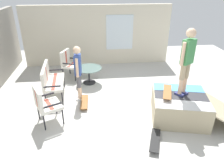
{
  "coord_description": "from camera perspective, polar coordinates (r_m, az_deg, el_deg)",
  "views": [
    {
      "loc": [
        -4.94,
        0.79,
        3.36
      ],
      "look_at": [
        0.33,
        0.25,
        0.7
      ],
      "focal_mm": 34.08,
      "sensor_mm": 36.0,
      "label": 1
    }
  ],
  "objects": [
    {
      "name": "patio_chair_near_house",
      "position": [
        7.97,
        -11.57,
        5.95
      ],
      "size": [
        0.78,
        0.74,
        1.02
      ],
      "color": "black",
      "rests_on": "ground_plane"
    },
    {
      "name": "patio_table",
      "position": [
        7.45,
        -6.22,
        3.15
      ],
      "size": [
        0.9,
        0.9,
        0.57
      ],
      "color": "black",
      "rests_on": "ground_plane"
    },
    {
      "name": "patio_chair_by_wall",
      "position": [
        5.5,
        -17.8,
        -4.69
      ],
      "size": [
        0.8,
        0.77,
        1.02
      ],
      "color": "black",
      "rests_on": "ground_plane"
    },
    {
      "name": "skateboard_by_bench",
      "position": [
        6.32,
        -7.42,
        -4.78
      ],
      "size": [
        0.81,
        0.23,
        0.1
      ],
      "color": "brown",
      "rests_on": "ground_plane"
    },
    {
      "name": "person_skater",
      "position": [
        5.42,
        19.5,
        6.6
      ],
      "size": [
        0.35,
        0.42,
        1.7
      ],
      "color": "navy",
      "rests_on": "skate_ramp"
    },
    {
      "name": "skateboard_spare",
      "position": [
        5.04,
        11.48,
        -14.54
      ],
      "size": [
        0.82,
        0.47,
        0.1
      ],
      "color": "black",
      "rests_on": "ground_plane"
    },
    {
      "name": "patio_bench",
      "position": [
        6.71,
        -16.27,
        1.41
      ],
      "size": [
        1.28,
        0.63,
        1.02
      ],
      "color": "black",
      "rests_on": "ground_plane"
    },
    {
      "name": "skate_ramp",
      "position": [
        5.9,
        17.87,
        -5.72
      ],
      "size": [
        1.8,
        2.46,
        0.65
      ],
      "color": "tan",
      "rests_on": "ground_plane"
    },
    {
      "name": "ground_plane",
      "position": [
        6.05,
        2.71,
        -7.64
      ],
      "size": [
        12.0,
        12.0,
        0.1
      ],
      "primitive_type": "cube",
      "color": "beige"
    },
    {
      "name": "person_watching",
      "position": [
        6.25,
        -9.09,
        3.81
      ],
      "size": [
        0.48,
        0.26,
        1.67
      ],
      "color": "silver",
      "rests_on": "ground_plane"
    },
    {
      "name": "skateboard_on_ramp",
      "position": [
        5.64,
        14.63,
        -2.06
      ],
      "size": [
        0.82,
        0.46,
        0.1
      ],
      "color": "brown",
      "rests_on": "skate_ramp"
    },
    {
      "name": "house_facade",
      "position": [
        9.0,
        -3.81,
        12.84
      ],
      "size": [
        0.23,
        6.0,
        2.43
      ],
      "color": "beige",
      "rests_on": "ground_plane"
    }
  ]
}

